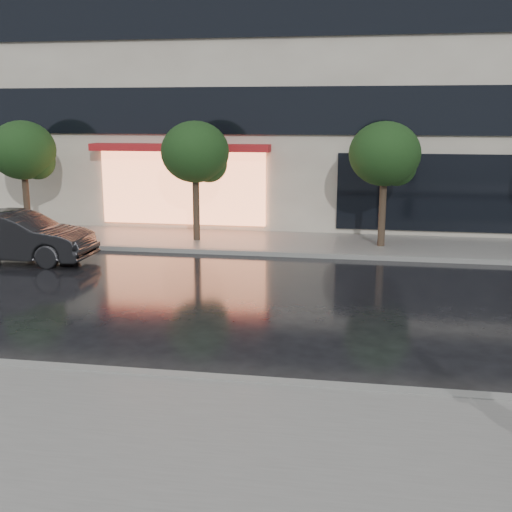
# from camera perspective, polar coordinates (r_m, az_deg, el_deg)

# --- Properties ---
(ground) EXTENTS (120.00, 120.00, 0.00)m
(ground) POSITION_cam_1_polar(r_m,az_deg,el_deg) (11.33, -3.50, -9.25)
(ground) COLOR black
(ground) RESTS_ON ground
(sidewalk_near) EXTENTS (60.00, 4.50, 0.12)m
(sidewalk_near) POSITION_cam_1_polar(r_m,az_deg,el_deg) (8.48, -8.69, -16.84)
(sidewalk_near) COLOR slate
(sidewalk_near) RESTS_ON ground
(sidewalk_far) EXTENTS (60.00, 3.50, 0.12)m
(sidewalk_far) POSITION_cam_1_polar(r_m,az_deg,el_deg) (21.04, 2.82, 1.17)
(sidewalk_far) COLOR slate
(sidewalk_far) RESTS_ON ground
(curb_near) EXTENTS (60.00, 0.25, 0.14)m
(curb_near) POSITION_cam_1_polar(r_m,az_deg,el_deg) (10.41, -4.77, -10.89)
(curb_near) COLOR gray
(curb_near) RESTS_ON ground
(curb_far) EXTENTS (60.00, 0.25, 0.14)m
(curb_far) POSITION_cam_1_polar(r_m,az_deg,el_deg) (19.34, 2.20, 0.20)
(curb_far) COLOR gray
(curb_far) RESTS_ON ground
(tree_far_west) EXTENTS (2.20, 2.20, 3.99)m
(tree_far_west) POSITION_cam_1_polar(r_m,az_deg,el_deg) (23.28, -19.85, 8.65)
(tree_far_west) COLOR #33261C
(tree_far_west) RESTS_ON ground
(tree_mid_west) EXTENTS (2.20, 2.20, 3.99)m
(tree_mid_west) POSITION_cam_1_polar(r_m,az_deg,el_deg) (21.01, -5.25, 8.99)
(tree_mid_west) COLOR #33261C
(tree_mid_west) RESTS_ON ground
(tree_mid_east) EXTENTS (2.20, 2.20, 3.99)m
(tree_mid_east) POSITION_cam_1_polar(r_m,az_deg,el_deg) (20.32, 11.53, 8.68)
(tree_mid_east) COLOR #33261C
(tree_mid_east) RESTS_ON ground
(parked_car) EXTENTS (4.44, 1.56, 1.46)m
(parked_car) POSITION_cam_1_polar(r_m,az_deg,el_deg) (19.72, -20.52, 1.60)
(parked_car) COLOR black
(parked_car) RESTS_ON ground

